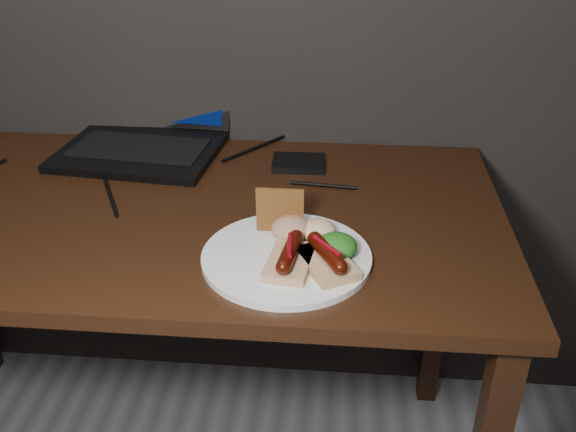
# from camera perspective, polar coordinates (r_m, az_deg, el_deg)

# --- Properties ---
(desk) EXTENTS (1.40, 0.70, 0.75)m
(desk) POSITION_cam_1_polar(r_m,az_deg,el_deg) (1.34, -11.95, -2.43)
(desk) COLOR black
(desk) RESTS_ON ground
(laptop) EXTENTS (0.39, 0.39, 0.25)m
(laptop) POSITION_cam_1_polar(r_m,az_deg,el_deg) (1.56, -12.39, 7.93)
(laptop) COLOR black
(laptop) RESTS_ON desk
(hard_drive) EXTENTS (0.12, 0.09, 0.02)m
(hard_drive) POSITION_cam_1_polar(r_m,az_deg,el_deg) (1.43, 0.95, 4.72)
(hard_drive) COLOR black
(hard_drive) RESTS_ON desk
(desk_cables) EXTENTS (0.87, 0.44, 0.01)m
(desk_cables) POSITION_cam_1_polar(r_m,az_deg,el_deg) (1.42, -11.38, 3.76)
(desk_cables) COLOR black
(desk_cables) RESTS_ON desk
(plate) EXTENTS (0.35, 0.35, 0.01)m
(plate) POSITION_cam_1_polar(r_m,az_deg,el_deg) (1.10, -0.14, -3.68)
(plate) COLOR white
(plate) RESTS_ON desk
(bread_sausage_center) EXTENTS (0.09, 0.12, 0.04)m
(bread_sausage_center) POSITION_cam_1_polar(r_m,az_deg,el_deg) (1.05, 0.16, -3.71)
(bread_sausage_center) COLOR #E3B885
(bread_sausage_center) RESTS_ON plate
(bread_sausage_right) EXTENTS (0.12, 0.13, 0.04)m
(bread_sausage_right) POSITION_cam_1_polar(r_m,az_deg,el_deg) (1.05, 3.46, -3.79)
(bread_sausage_right) COLOR #E3B885
(bread_sausage_right) RESTS_ON plate
(crispbread) EXTENTS (0.08, 0.01, 0.08)m
(crispbread) POSITION_cam_1_polar(r_m,az_deg,el_deg) (1.14, -0.72, 0.51)
(crispbread) COLOR brown
(crispbread) RESTS_ON plate
(salad_greens) EXTENTS (0.07, 0.07, 0.04)m
(salad_greens) POSITION_cam_1_polar(r_m,az_deg,el_deg) (1.08, 4.35, -2.67)
(salad_greens) COLOR #105311
(salad_greens) RESTS_ON plate
(salsa_mound) EXTENTS (0.07, 0.07, 0.04)m
(salsa_mound) POSITION_cam_1_polar(r_m,az_deg,el_deg) (1.13, 0.31, -1.09)
(salsa_mound) COLOR maroon
(salsa_mound) RESTS_ON plate
(coleslaw_mound) EXTENTS (0.06, 0.06, 0.04)m
(coleslaw_mound) POSITION_cam_1_polar(r_m,az_deg,el_deg) (1.13, 2.64, -1.27)
(coleslaw_mound) COLOR silver
(coleslaw_mound) RESTS_ON plate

